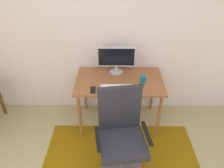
% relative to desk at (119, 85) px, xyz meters
% --- Properties ---
extents(wall_back, '(6.00, 0.10, 2.60)m').
position_rel_desk_xyz_m(wall_back, '(-0.03, 0.43, 0.62)').
color(wall_back, silver).
rests_on(wall_back, ground).
extents(area_rug, '(1.98, 1.35, 0.01)m').
position_rel_desk_xyz_m(area_rug, '(0.02, -0.79, -0.67)').
color(area_rug, '#7F5908').
rests_on(area_rug, ground).
extents(desk, '(1.20, 0.72, 0.76)m').
position_rel_desk_xyz_m(desk, '(0.00, 0.00, 0.00)').
color(desk, brown).
rests_on(desk, ground).
extents(monitor, '(0.54, 0.18, 0.40)m').
position_rel_desk_xyz_m(monitor, '(-0.04, 0.22, 0.31)').
color(monitor, '#B2B2B7').
rests_on(monitor, desk).
extents(keyboard, '(0.43, 0.13, 0.02)m').
position_rel_desk_xyz_m(keyboard, '(-0.04, -0.20, 0.09)').
color(keyboard, white).
rests_on(keyboard, desk).
extents(computer_mouse, '(0.06, 0.10, 0.03)m').
position_rel_desk_xyz_m(computer_mouse, '(0.28, -0.15, 0.10)').
color(computer_mouse, black).
rests_on(computer_mouse, desk).
extents(coffee_cup, '(0.08, 0.08, 0.10)m').
position_rel_desk_xyz_m(coffee_cup, '(0.32, -0.04, 0.13)').
color(coffee_cup, '#0F7288').
rests_on(coffee_cup, desk).
extents(cell_phone, '(0.08, 0.15, 0.01)m').
position_rel_desk_xyz_m(cell_phone, '(-0.34, -0.25, 0.09)').
color(cell_phone, black).
rests_on(cell_phone, desk).
extents(office_chair, '(0.62, 0.57, 1.10)m').
position_rel_desk_xyz_m(office_chair, '(0.01, -0.82, -0.19)').
color(office_chair, slate).
rests_on(office_chair, ground).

